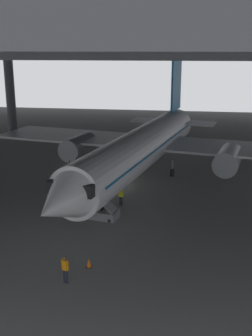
% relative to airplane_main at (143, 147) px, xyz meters
% --- Properties ---
extents(ground_plane, '(110.00, 110.00, 0.00)m').
position_rel_airplane_main_xyz_m(ground_plane, '(-3.55, -2.07, -3.62)').
color(ground_plane, slate).
extents(hangar_structure, '(121.00, 99.00, 14.67)m').
position_rel_airplane_main_xyz_m(hangar_structure, '(-3.58, 11.67, 10.43)').
color(hangar_structure, '#4C4F54').
rests_on(hangar_structure, ground_plane).
extents(airplane_main, '(39.06, 39.89, 12.40)m').
position_rel_airplane_main_xyz_m(airplane_main, '(0.00, 0.00, 0.00)').
color(airplane_main, white).
rests_on(airplane_main, ground_plane).
extents(boarding_stairs, '(4.58, 2.27, 4.85)m').
position_rel_airplane_main_xyz_m(boarding_stairs, '(-2.88, -10.71, -2.88)').
color(boarding_stairs, slate).
rests_on(boarding_stairs, ground_plane).
extents(crew_worker_near_nose, '(0.50, 0.36, 1.76)m').
position_rel_airplane_main_xyz_m(crew_worker_near_nose, '(-2.19, -21.08, -2.61)').
color(crew_worker_near_nose, '#232838').
rests_on(crew_worker_near_nose, ground_plane).
extents(crew_worker_by_stairs, '(0.50, 0.36, 1.63)m').
position_rel_airplane_main_xyz_m(crew_worker_by_stairs, '(-1.06, -7.74, -2.70)').
color(crew_worker_by_stairs, '#232838').
rests_on(crew_worker_by_stairs, ground_plane).
extents(traffic_cone_orange, '(0.36, 0.36, 0.60)m').
position_rel_airplane_main_xyz_m(traffic_cone_orange, '(-1.27, -19.01, -3.33)').
color(traffic_cone_orange, black).
rests_on(traffic_cone_orange, ground_plane).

